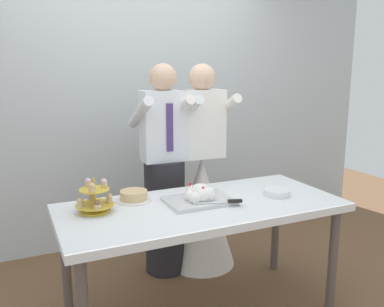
{
  "coord_description": "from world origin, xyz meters",
  "views": [
    {
      "loc": [
        -1.08,
        -2.21,
        1.62
      ],
      "look_at": [
        -0.0,
        0.15,
        1.07
      ],
      "focal_mm": 37.87,
      "sensor_mm": 36.0,
      "label": 1
    }
  ],
  "objects_px": {
    "cupcake_stand": "(95,199)",
    "round_cake": "(134,196)",
    "main_cake_tray": "(200,196)",
    "dessert_table": "(202,215)",
    "person_bride": "(201,197)",
    "person_groom": "(165,182)",
    "plate_stack": "(276,192)"
  },
  "relations": [
    {
      "from": "dessert_table",
      "to": "person_bride",
      "type": "height_order",
      "value": "person_bride"
    },
    {
      "from": "person_groom",
      "to": "person_bride",
      "type": "distance_m",
      "value": 0.35
    },
    {
      "from": "round_cake",
      "to": "person_bride",
      "type": "distance_m",
      "value": 0.84
    },
    {
      "from": "person_groom",
      "to": "main_cake_tray",
      "type": "bearing_deg",
      "value": -90.52
    },
    {
      "from": "cupcake_stand",
      "to": "round_cake",
      "type": "xyz_separation_m",
      "value": [
        0.27,
        0.11,
        -0.05
      ]
    },
    {
      "from": "main_cake_tray",
      "to": "round_cake",
      "type": "relative_size",
      "value": 1.79
    },
    {
      "from": "cupcake_stand",
      "to": "person_bride",
      "type": "distance_m",
      "value": 1.14
    },
    {
      "from": "person_groom",
      "to": "person_bride",
      "type": "relative_size",
      "value": 1.0
    },
    {
      "from": "dessert_table",
      "to": "main_cake_tray",
      "type": "relative_size",
      "value": 4.19
    },
    {
      "from": "dessert_table",
      "to": "person_groom",
      "type": "bearing_deg",
      "value": 89.61
    },
    {
      "from": "round_cake",
      "to": "person_groom",
      "type": "relative_size",
      "value": 0.14
    },
    {
      "from": "plate_stack",
      "to": "person_groom",
      "type": "distance_m",
      "value": 0.9
    },
    {
      "from": "cupcake_stand",
      "to": "main_cake_tray",
      "type": "height_order",
      "value": "cupcake_stand"
    },
    {
      "from": "dessert_table",
      "to": "person_groom",
      "type": "relative_size",
      "value": 1.08
    },
    {
      "from": "dessert_table",
      "to": "main_cake_tray",
      "type": "distance_m",
      "value": 0.12
    },
    {
      "from": "plate_stack",
      "to": "round_cake",
      "type": "distance_m",
      "value": 0.96
    },
    {
      "from": "main_cake_tray",
      "to": "plate_stack",
      "type": "bearing_deg",
      "value": -9.4
    },
    {
      "from": "cupcake_stand",
      "to": "person_groom",
      "type": "height_order",
      "value": "person_groom"
    },
    {
      "from": "dessert_table",
      "to": "main_cake_tray",
      "type": "xyz_separation_m",
      "value": [
        -0.0,
        0.04,
        0.12
      ]
    },
    {
      "from": "dessert_table",
      "to": "round_cake",
      "type": "relative_size",
      "value": 7.5
    },
    {
      "from": "round_cake",
      "to": "person_bride",
      "type": "xyz_separation_m",
      "value": [
        0.69,
        0.42,
        -0.22
      ]
    },
    {
      "from": "person_bride",
      "to": "round_cake",
      "type": "bearing_deg",
      "value": -148.85
    },
    {
      "from": "round_cake",
      "to": "cupcake_stand",
      "type": "bearing_deg",
      "value": -157.89
    },
    {
      "from": "round_cake",
      "to": "dessert_table",
      "type": "bearing_deg",
      "value": -33.18
    },
    {
      "from": "dessert_table",
      "to": "person_groom",
      "type": "height_order",
      "value": "person_groom"
    },
    {
      "from": "person_bride",
      "to": "person_groom",
      "type": "bearing_deg",
      "value": 177.87
    },
    {
      "from": "main_cake_tray",
      "to": "person_bride",
      "type": "xyz_separation_m",
      "value": [
        0.32,
        0.63,
        -0.24
      ]
    },
    {
      "from": "round_cake",
      "to": "main_cake_tray",
      "type": "bearing_deg",
      "value": -29.21
    },
    {
      "from": "plate_stack",
      "to": "person_groom",
      "type": "xyz_separation_m",
      "value": [
        -0.53,
        0.73,
        -0.05
      ]
    },
    {
      "from": "main_cake_tray",
      "to": "person_bride",
      "type": "height_order",
      "value": "person_bride"
    },
    {
      "from": "main_cake_tray",
      "to": "round_cake",
      "type": "xyz_separation_m",
      "value": [
        -0.38,
        0.21,
        -0.01
      ]
    },
    {
      "from": "dessert_table",
      "to": "round_cake",
      "type": "height_order",
      "value": "round_cake"
    }
  ]
}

